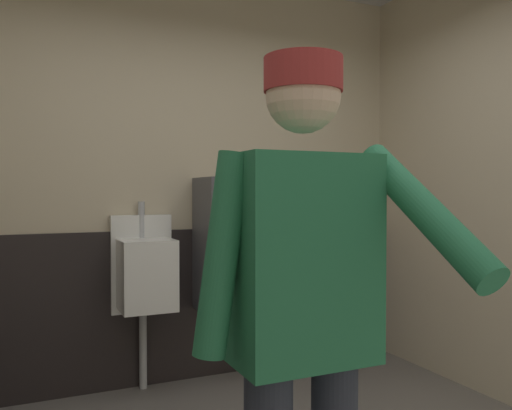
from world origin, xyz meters
name	(u,v)px	position (x,y,z in m)	size (l,w,h in m)	color
wall_back	(175,176)	(0.00, 1.85, 1.41)	(4.03, 0.12, 2.83)	beige
wainscot_band_back	(179,305)	(0.00, 1.78, 0.52)	(3.43, 0.03, 1.04)	black
urinal_left	(146,274)	(-0.26, 1.63, 0.78)	(0.40, 0.34, 1.24)	white
urinal_middle	(252,267)	(0.49, 1.63, 0.78)	(0.40, 0.34, 1.24)	white
privacy_divider_panel	(204,245)	(0.11, 1.56, 0.95)	(0.04, 0.40, 0.90)	#4C4C51
person	(304,302)	(-0.25, -0.40, 0.99)	(0.63, 0.60, 1.69)	#2D3342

